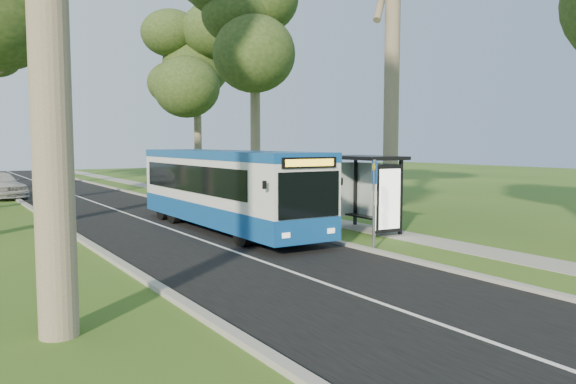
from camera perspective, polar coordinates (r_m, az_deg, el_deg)
name	(u,v)px	position (r m, az deg, el deg)	size (l,w,h in m)	color
ground	(346,246)	(18.35, 5.89, -5.49)	(120.00, 120.00, 0.00)	#315B1C
road	(141,219)	(25.53, -14.71, -2.64)	(7.00, 100.00, 0.02)	black
kerb_east	(214,212)	(26.80, -7.58, -2.06)	(0.25, 100.00, 0.12)	#9E9B93
kerb_west	(56,224)	(24.68, -22.47, -3.00)	(0.25, 100.00, 0.12)	#9E9B93
centre_line	(141,218)	(25.53, -14.71, -2.62)	(0.12, 100.00, 0.01)	white
footpath	(268,209)	(28.20, -2.05, -1.77)	(1.50, 100.00, 0.02)	gray
bus	(225,189)	(21.53, -6.41, 0.29)	(2.54, 11.51, 3.04)	white
bus_stop_sign	(374,195)	(17.54, 8.75, -0.27)	(0.18, 0.38, 2.82)	gray
bus_shelter	(374,178)	(21.04, 8.71, 1.37)	(2.02, 3.44, 2.85)	black
litter_bin	(313,217)	(22.07, 2.55, -2.58)	(0.48, 0.48, 0.83)	black
tree_east_c	(255,36)	(37.46, -3.39, 15.51)	(5.20, 5.20, 13.71)	#7A6B56
tree_east_d	(197,63)	(48.57, -9.24, 12.78)	(5.20, 5.20, 13.43)	#7A6B56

